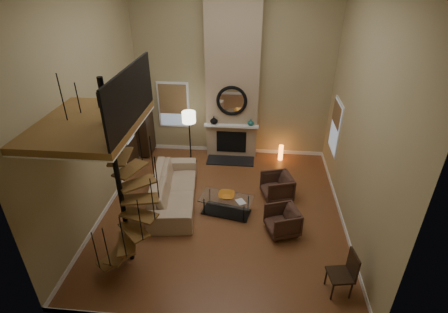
# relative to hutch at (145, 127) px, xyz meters

# --- Properties ---
(ground) EXTENTS (6.00, 6.50, 0.01)m
(ground) POSITION_rel_hutch_xyz_m (2.80, -2.83, -0.95)
(ground) COLOR brown
(ground) RESTS_ON ground
(back_wall) EXTENTS (6.00, 0.02, 5.50)m
(back_wall) POSITION_rel_hutch_xyz_m (2.80, 0.42, 1.80)
(back_wall) COLOR tan
(back_wall) RESTS_ON ground
(front_wall) EXTENTS (6.00, 0.02, 5.50)m
(front_wall) POSITION_rel_hutch_xyz_m (2.80, -6.08, 1.80)
(front_wall) COLOR tan
(front_wall) RESTS_ON ground
(left_wall) EXTENTS (0.02, 6.50, 5.50)m
(left_wall) POSITION_rel_hutch_xyz_m (-0.20, -2.83, 1.80)
(left_wall) COLOR tan
(left_wall) RESTS_ON ground
(right_wall) EXTENTS (0.02, 6.50, 5.50)m
(right_wall) POSITION_rel_hutch_xyz_m (5.80, -2.83, 1.80)
(right_wall) COLOR tan
(right_wall) RESTS_ON ground
(baseboard_back) EXTENTS (6.00, 0.02, 0.12)m
(baseboard_back) POSITION_rel_hutch_xyz_m (2.80, 0.41, -0.89)
(baseboard_back) COLOR white
(baseboard_back) RESTS_ON ground
(baseboard_left) EXTENTS (0.02, 6.50, 0.12)m
(baseboard_left) POSITION_rel_hutch_xyz_m (-0.19, -2.83, -0.89)
(baseboard_left) COLOR white
(baseboard_left) RESTS_ON ground
(baseboard_right) EXTENTS (0.02, 6.50, 0.12)m
(baseboard_right) POSITION_rel_hutch_xyz_m (5.79, -2.83, -0.89)
(baseboard_right) COLOR white
(baseboard_right) RESTS_ON ground
(chimney_breast) EXTENTS (1.60, 0.38, 5.50)m
(chimney_breast) POSITION_rel_hutch_xyz_m (2.80, 0.23, 1.80)
(chimney_breast) COLOR tan
(chimney_breast) RESTS_ON ground
(hearth) EXTENTS (1.50, 0.60, 0.04)m
(hearth) POSITION_rel_hutch_xyz_m (2.80, -0.26, -0.93)
(hearth) COLOR black
(hearth) RESTS_ON ground
(firebox) EXTENTS (0.95, 0.02, 0.72)m
(firebox) POSITION_rel_hutch_xyz_m (2.80, 0.03, -0.40)
(firebox) COLOR black
(firebox) RESTS_ON chimney_breast
(mantel) EXTENTS (1.70, 0.18, 0.06)m
(mantel) POSITION_rel_hutch_xyz_m (2.80, -0.05, 0.20)
(mantel) COLOR white
(mantel) RESTS_ON chimney_breast
(mirror_frame) EXTENTS (0.94, 0.10, 0.94)m
(mirror_frame) POSITION_rel_hutch_xyz_m (2.80, 0.01, 1.00)
(mirror_frame) COLOR black
(mirror_frame) RESTS_ON chimney_breast
(mirror_disc) EXTENTS (0.80, 0.01, 0.80)m
(mirror_disc) POSITION_rel_hutch_xyz_m (2.80, 0.02, 1.00)
(mirror_disc) COLOR white
(mirror_disc) RESTS_ON chimney_breast
(vase_left) EXTENTS (0.24, 0.24, 0.25)m
(vase_left) POSITION_rel_hutch_xyz_m (2.25, -0.01, 0.35)
(vase_left) COLOR black
(vase_left) RESTS_ON mantel
(vase_right) EXTENTS (0.20, 0.20, 0.21)m
(vase_right) POSITION_rel_hutch_xyz_m (3.40, -0.01, 0.33)
(vase_right) COLOR #195852
(vase_right) RESTS_ON mantel
(window_back) EXTENTS (1.02, 0.06, 1.52)m
(window_back) POSITION_rel_hutch_xyz_m (0.90, 0.39, 0.67)
(window_back) COLOR white
(window_back) RESTS_ON back_wall
(window_right) EXTENTS (0.06, 1.02, 1.52)m
(window_right) POSITION_rel_hutch_xyz_m (5.78, -0.83, 0.68)
(window_right) COLOR white
(window_right) RESTS_ON right_wall
(entry_door) EXTENTS (0.10, 1.05, 2.16)m
(entry_door) POSITION_rel_hutch_xyz_m (-0.15, -1.03, 0.10)
(entry_door) COLOR white
(entry_door) RESTS_ON ground
(loft) EXTENTS (1.70, 2.20, 1.09)m
(loft) POSITION_rel_hutch_xyz_m (0.76, -4.63, 2.29)
(loft) COLOR brown
(loft) RESTS_ON left_wall
(spiral_stair) EXTENTS (1.47, 1.47, 4.06)m
(spiral_stair) POSITION_rel_hutch_xyz_m (1.02, -4.63, 0.83)
(spiral_stair) COLOR black
(spiral_stair) RESTS_ON ground
(hutch) EXTENTS (0.37, 0.78, 1.75)m
(hutch) POSITION_rel_hutch_xyz_m (0.00, 0.00, 0.00)
(hutch) COLOR black
(hutch) RESTS_ON ground
(sofa) EXTENTS (1.43, 2.88, 0.81)m
(sofa) POSITION_rel_hutch_xyz_m (1.47, -2.52, -0.55)
(sofa) COLOR tan
(sofa) RESTS_ON ground
(armchair_near) EXTENTS (0.95, 0.93, 0.70)m
(armchair_near) POSITION_rel_hutch_xyz_m (4.27, -2.08, -0.60)
(armchair_near) COLOR #452A1F
(armchair_near) RESTS_ON ground
(armchair_far) EXTENTS (0.91, 0.89, 0.65)m
(armchair_far) POSITION_rel_hutch_xyz_m (4.34, -3.48, -0.60)
(armchair_far) COLOR #452A1F
(armchair_far) RESTS_ON ground
(coffee_table) EXTENTS (1.42, 0.91, 0.48)m
(coffee_table) POSITION_rel_hutch_xyz_m (2.90, -2.87, -0.67)
(coffee_table) COLOR silver
(coffee_table) RESTS_ON ground
(bowl) EXTENTS (0.42, 0.42, 0.10)m
(bowl) POSITION_rel_hutch_xyz_m (2.90, -2.82, -0.45)
(bowl) COLOR orange
(bowl) RESTS_ON coffee_table
(book) EXTENTS (0.30, 0.32, 0.02)m
(book) POSITION_rel_hutch_xyz_m (3.25, -3.02, -0.49)
(book) COLOR gray
(book) RESTS_ON coffee_table
(floor_lamp) EXTENTS (0.41, 0.41, 1.72)m
(floor_lamp) POSITION_rel_hutch_xyz_m (1.55, -0.42, 0.46)
(floor_lamp) COLOR black
(floor_lamp) RESTS_ON ground
(accent_lamp) EXTENTS (0.14, 0.14, 0.52)m
(accent_lamp) POSITION_rel_hutch_xyz_m (4.41, 0.00, -0.70)
(accent_lamp) COLOR orange
(accent_lamp) RESTS_ON ground
(side_chair) EXTENTS (0.51, 0.51, 0.96)m
(side_chair) POSITION_rel_hutch_xyz_m (5.36, -5.07, -0.42)
(side_chair) COLOR black
(side_chair) RESTS_ON ground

